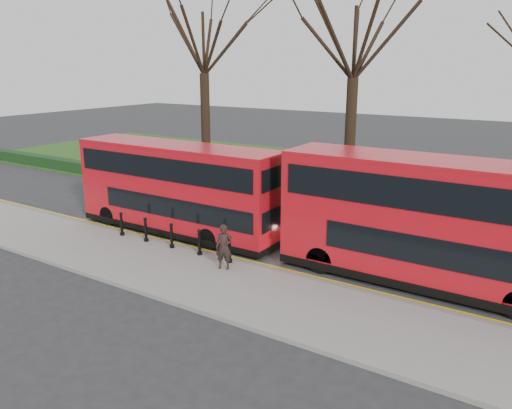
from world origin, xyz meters
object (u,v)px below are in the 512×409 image
Objects in this scene: bollard_row at (172,236)px; bus_rear at (442,225)px; bus_lead at (178,189)px; pedestrian at (224,247)px.

bus_rear reaches higher than bollard_row.
pedestrian is (4.46, -2.63, -1.04)m from bus_lead.
bus_rear is at bearing 1.75° from bus_lead.
bus_rear reaches higher than pedestrian.
pedestrian is at bearing -11.00° from bollard_row.
bus_rear is (9.99, 2.38, 1.57)m from bollard_row.
bus_lead is at bearing 128.36° from pedestrian.
bus_rear is 6.59× the size of pedestrian.
pedestrian is at bearing -156.63° from bus_rear.
pedestrian is at bearing -30.53° from bus_lead.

